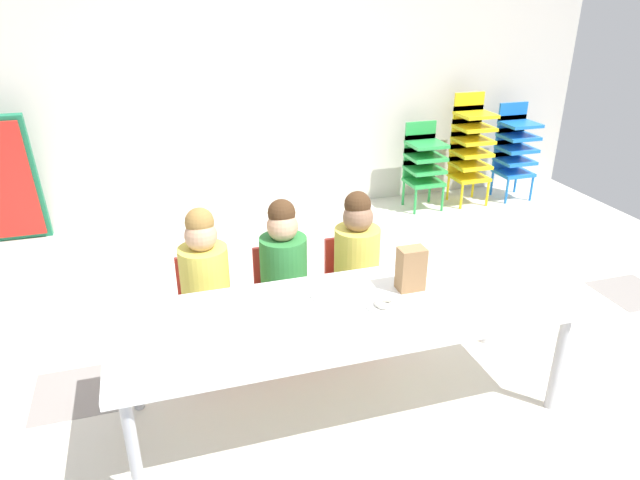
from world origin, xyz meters
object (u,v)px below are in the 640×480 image
Objects in this scene: seated_child_middle_seat at (283,263)px; kid_chair_yellow_stack at (470,144)px; seated_child_far_right at (356,253)px; paper_plate_near_edge at (385,306)px; craft_table at (347,317)px; seated_child_near_camera at (204,274)px; donut_powdered_on_plate at (385,303)px; kid_chair_green_stack at (423,160)px; kid_chair_blue_stack at (514,146)px; paper_bag_brown at (411,269)px; paper_plate_center_table at (329,295)px.

kid_chair_yellow_stack is (2.28, 1.88, 0.02)m from seated_child_middle_seat.
paper_plate_near_edge is at bearing -98.22° from seated_child_far_right.
seated_child_far_right is at bearing 81.78° from paper_plate_near_edge.
paper_plate_near_edge reaches higher than craft_table.
kid_chair_yellow_stack reaches higher than seated_child_near_camera.
seated_child_far_right is 9.06× the size of donut_powdered_on_plate.
donut_powdered_on_plate is at bearing -120.18° from kid_chair_green_stack.
seated_child_middle_seat is at bearing -145.82° from kid_chair_blue_stack.
seated_child_far_right is at bearing -126.02° from kid_chair_green_stack.
kid_chair_green_stack is at bearing 53.98° from seated_child_far_right.
kid_chair_yellow_stack reaches higher than donut_powdered_on_plate.
kid_chair_yellow_stack is 3.17m from donut_powdered_on_plate.
paper_plate_near_edge is 1.78× the size of donut_powdered_on_plate.
seated_child_far_right is at bearing 0.00° from seated_child_near_camera.
paper_plate_near_edge is (-1.94, -2.51, 0.00)m from kid_chair_yellow_stack.
paper_bag_brown is 0.42m from paper_plate_center_table.
paper_plate_center_table is (-2.65, -2.33, 0.06)m from kid_chair_blue_stack.
donut_powdered_on_plate is (0.77, -0.63, 0.04)m from seated_child_near_camera.
seated_child_middle_seat is (0.43, 0.00, 0.00)m from seated_child_near_camera.
craft_table is at bearing -74.74° from seated_child_middle_seat.
paper_bag_brown is (0.09, -0.50, 0.13)m from seated_child_far_right.
donut_powdered_on_plate is (-0.18, -0.13, -0.09)m from paper_bag_brown.
paper_plate_center_table is at bearing 141.46° from donut_powdered_on_plate.
paper_bag_brown is at bearing -133.33° from kid_chair_blue_stack.
kid_chair_green_stack is (2.23, 1.88, -0.10)m from seated_child_near_camera.
paper_plate_near_edge is (0.18, -0.04, 0.05)m from craft_table.
seated_child_far_right reaches higher than paper_bag_brown.
craft_table is at bearing -72.82° from paper_plate_center_table.
kid_chair_green_stack is (1.64, 2.47, -0.08)m from craft_table.
paper_plate_center_table is at bearing 107.18° from craft_table.
kid_chair_green_stack is at bearing 59.82° from paper_plate_near_edge.
kid_chair_yellow_stack is at bearing 179.98° from kid_chair_blue_stack.
paper_plate_center_table is (-2.16, -2.33, 0.00)m from kid_chair_yellow_stack.
paper_plate_near_edge is (-0.09, -0.63, 0.03)m from seated_child_far_right.
kid_chair_yellow_stack is 0.50m from kid_chair_blue_stack.
seated_child_near_camera is at bearing 140.74° from paper_plate_near_edge.
seated_child_middle_seat is 0.74m from paper_bag_brown.
seated_child_far_right reaches higher than donut_powdered_on_plate.
seated_child_far_right is 1.00× the size of kid_chair_blue_stack.
kid_chair_yellow_stack is at bearing 0.06° from kid_chair_green_stack.
paper_plate_near_edge is at bearing -127.69° from kid_chair_yellow_stack.
craft_table is 21.18× the size of donut_powdered_on_plate.
seated_child_near_camera is 5.10× the size of paper_plate_near_edge.
donut_powdered_on_plate is at bearing -39.26° from seated_child_near_camera.
paper_plate_near_edge is (-2.43, -2.51, 0.06)m from kid_chair_blue_stack.
craft_table is at bearing -130.57° from kid_chair_yellow_stack.
kid_chair_green_stack is 0.98m from kid_chair_blue_stack.
paper_plate_center_table is (-0.04, 0.14, 0.05)m from craft_table.
seated_child_far_right is 2.33m from kid_chair_green_stack.
paper_plate_near_edge is at bearing -11.90° from craft_table.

